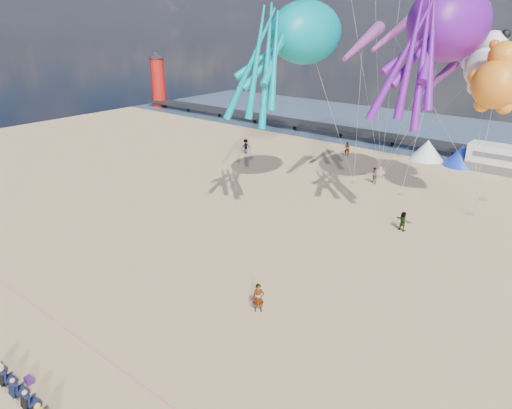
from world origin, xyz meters
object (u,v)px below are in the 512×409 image
object	(u,v)px
beachgoer_4	(403,221)
sandbag_d	(483,199)
spectator_row	(18,389)
motorhome_0	(500,159)
kite_octopus_purple	(449,23)
standing_person	(259,298)
sandbag_e	(380,178)
sandbag_b	(400,195)
windsock_mid	(393,34)
beachgoer_2	(246,146)
kite_teddy_orange	(497,84)
beachgoer_5	(347,149)
tent_white	(427,150)
kite_panda	(487,69)
sandbag_c	(471,214)
tent_blue	(462,156)
sandbag_a	(354,183)
beachgoer_1	(374,176)
windsock_left	(363,42)
kite_octopus_teal	(306,33)
cooler_purple	(29,380)
windsock_right	(439,78)
lighthouse	(158,83)

from	to	relation	value
beachgoer_4	sandbag_d	distance (m)	11.66
spectator_row	motorhome_0	bearing A→B (deg)	80.22
sandbag_d	kite_octopus_purple	size ratio (longest dim) A/B	0.04
standing_person	sandbag_e	size ratio (longest dim) A/B	3.56
sandbag_b	windsock_mid	world-z (taller)	windsock_mid
beachgoer_2	kite_teddy_orange	distance (m)	29.98
beachgoer_5	kite_teddy_orange	size ratio (longest dim) A/B	0.27
tent_white	windsock_mid	distance (m)	19.64
standing_person	beachgoer_4	world-z (taller)	standing_person
tent_white	kite_panda	world-z (taller)	kite_panda
motorhome_0	sandbag_c	size ratio (longest dim) A/B	13.20
sandbag_b	sandbag_c	bearing A→B (deg)	-6.38
standing_person	tent_blue	bearing A→B (deg)	50.11
sandbag_b	kite_teddy_orange	size ratio (longest dim) A/B	0.08
sandbag_a	kite_panda	world-z (taller)	kite_panda
standing_person	sandbag_b	xyz separation A→B (m)	(-1.11, 23.26, -0.78)
beachgoer_1	sandbag_c	world-z (taller)	beachgoer_1
tent_white	sandbag_a	size ratio (longest dim) A/B	8.00
spectator_row	beachgoer_2	xyz separation A→B (m)	(-18.35, 37.30, 0.26)
kite_teddy_orange	windsock_left	bearing A→B (deg)	-165.81
motorhome_0	spectator_row	bearing A→B (deg)	-99.78
motorhome_0	kite_octopus_teal	world-z (taller)	kite_octopus_teal
beachgoer_2	windsock_mid	xyz separation A→B (m)	(19.07, -2.73, 13.68)
standing_person	windsock_left	xyz separation A→B (m)	(-4.06, 18.58, 13.10)
beachgoer_2	beachgoer_4	distance (m)	26.33
cooler_purple	sandbag_d	distance (m)	39.40
beachgoer_4	windsock_right	size ratio (longest dim) A/B	0.32
spectator_row	windsock_right	world-z (taller)	windsock_right
beachgoer_1	kite_teddy_orange	size ratio (longest dim) A/B	0.26
beachgoer_5	windsock_left	size ratio (longest dim) A/B	0.27
lighthouse	sandbag_b	xyz separation A→B (m)	(56.51, -17.80, -4.39)
beachgoer_4	kite_teddy_orange	bearing A→B (deg)	-100.14
sandbag_a	kite_teddy_orange	distance (m)	16.20
windsock_right	sandbag_e	bearing A→B (deg)	175.05
kite_octopus_teal	kite_panda	xyz separation A→B (m)	(11.37, 10.45, -2.89)
sandbag_c	windsock_mid	xyz separation A→B (m)	(-8.87, 0.18, 14.48)
beachgoer_4	windsock_left	xyz separation A→B (m)	(-6.17, 2.78, 13.19)
spectator_row	kite_octopus_purple	world-z (taller)	kite_octopus_purple
sandbag_d	sandbag_a	bearing A→B (deg)	-163.64
lighthouse	tent_white	xyz separation A→B (m)	(54.00, -4.00, -3.30)
beachgoer_5	sandbag_e	bearing A→B (deg)	115.26
beachgoer_2	sandbag_a	distance (m)	16.30
tent_white	sandbag_b	world-z (taller)	tent_white
tent_white	windsock_left	xyz separation A→B (m)	(-0.44, -18.48, 12.79)
sandbag_c	windsock_left	world-z (taller)	windsock_left
kite_octopus_teal	beachgoer_4	bearing A→B (deg)	9.92
beachgoer_1	windsock_mid	size ratio (longest dim) A/B	0.28
beachgoer_5	standing_person	bearing A→B (deg)	83.60
tent_white	beachgoer_1	xyz separation A→B (m)	(-1.04, -12.21, -0.35)
tent_white	cooler_purple	distance (m)	48.20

